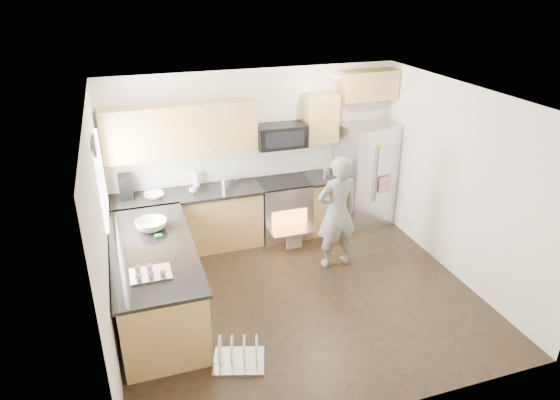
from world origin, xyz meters
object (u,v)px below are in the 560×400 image
object	(u,v)px
refrigerator	(365,175)
stove_range	(283,196)
dish_rack	(239,356)
person	(337,213)

from	to	relation	value
refrigerator	stove_range	bearing A→B (deg)	170.30
stove_range	dish_rack	distance (m)	3.03
stove_range	refrigerator	bearing A→B (deg)	0.30
person	dish_rack	xyz separation A→B (m)	(-1.81, -1.53, -0.73)
stove_range	refrigerator	xyz separation A→B (m)	(1.42, 0.01, 0.17)
refrigerator	dish_rack	bearing A→B (deg)	-146.79
refrigerator	person	world-z (taller)	refrigerator
dish_rack	person	bearing A→B (deg)	40.26
refrigerator	dish_rack	world-z (taller)	refrigerator
person	dish_rack	world-z (taller)	person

